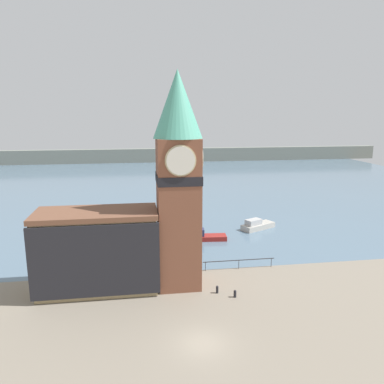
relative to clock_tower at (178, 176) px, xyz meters
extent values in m
plane|color=gray|center=(0.61, -10.69, -11.65)|extent=(160.00, 160.00, 0.00)
cube|color=slate|center=(0.61, 63.21, -11.65)|extent=(160.00, 120.00, 0.00)
cube|color=gray|center=(0.61, 103.21, -9.15)|extent=(180.00, 3.00, 5.00)
cube|color=#333338|center=(7.35, 2.96, -10.60)|extent=(8.51, 0.08, 0.08)
cylinder|color=#333338|center=(3.40, 2.96, -11.12)|extent=(0.07, 0.07, 1.05)
cylinder|color=#333338|center=(7.35, 2.96, -11.12)|extent=(0.07, 0.07, 1.05)
cylinder|color=#333338|center=(11.31, 2.96, -11.12)|extent=(0.07, 0.07, 1.05)
cube|color=brown|center=(-0.01, 0.01, -3.95)|extent=(4.21, 4.21, 15.39)
cube|color=black|center=(-0.01, 0.01, -0.26)|extent=(4.33, 4.33, 0.90)
cylinder|color=tan|center=(-0.01, -2.16, 1.79)|extent=(2.97, 0.12, 2.97)
cylinder|color=silver|center=(-0.01, -2.24, 1.79)|extent=(2.70, 0.12, 2.70)
cylinder|color=tan|center=(2.16, 0.01, 1.79)|extent=(0.12, 2.97, 2.97)
cylinder|color=silver|center=(2.24, 0.01, 1.79)|extent=(0.12, 2.70, 2.70)
cone|color=#51A88E|center=(-0.01, 0.01, 7.01)|extent=(4.85, 4.85, 6.54)
cube|color=tan|center=(-8.25, 0.30, -7.77)|extent=(11.70, 5.21, 7.77)
cube|color=brown|center=(-8.25, 0.30, -3.63)|extent=(12.10, 5.61, 0.50)
cube|color=#232328|center=(-8.25, -2.45, -7.61)|extent=(12.20, 0.30, 7.14)
cube|color=maroon|center=(4.89, 13.61, -11.31)|extent=(7.09, 2.48, 0.67)
cube|color=navy|center=(3.64, 13.71, -10.48)|extent=(3.16, 1.58, 0.99)
cube|color=#B7B2A8|center=(14.53, 17.53, -11.23)|extent=(5.94, 4.36, 0.83)
cube|color=#B2B2B2|center=(13.62, 17.07, -10.39)|extent=(2.85, 2.39, 0.87)
cylinder|color=black|center=(3.57, -2.59, -11.32)|extent=(0.25, 0.25, 0.66)
sphere|color=black|center=(3.57, -2.59, -10.99)|extent=(0.26, 0.26, 0.26)
cylinder|color=black|center=(5.12, -3.71, -11.34)|extent=(0.27, 0.27, 0.61)
sphere|color=black|center=(5.12, -3.71, -11.03)|extent=(0.28, 0.28, 0.28)
camera|label=1|loc=(-4.12, -36.68, 6.10)|focal=35.00mm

